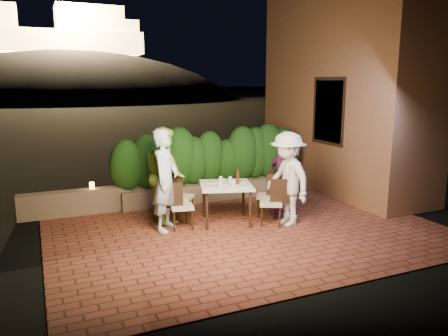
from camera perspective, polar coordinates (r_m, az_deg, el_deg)
ground at (r=8.08m, az=3.25°, el=-8.25°), size 400.00×400.00×0.00m
terrace_floor at (r=8.52m, az=1.72°, el=-7.58°), size 7.00×6.00×0.15m
building_wall at (r=11.28m, az=15.38°, el=9.97°), size 1.60×5.00×5.00m
window_pane at (r=10.42m, az=13.61°, el=7.23°), size 0.08×1.00×1.40m
window_frame at (r=10.42m, az=13.56°, el=7.23°), size 0.06×1.15×1.55m
planter at (r=10.11m, az=-1.63°, el=-2.93°), size 4.20×0.55×0.40m
hedge at (r=9.95m, az=-1.66°, el=1.26°), size 4.00×0.70×1.10m
parapet at (r=9.42m, az=-18.84°, el=-4.28°), size 2.20×0.30×0.50m
hill at (r=67.34m, az=-19.00°, el=4.97°), size 52.00×40.00×22.00m
fortress at (r=67.46m, az=-19.82°, el=17.29°), size 26.00×8.00×8.00m
dining_table at (r=8.40m, az=0.28°, el=-4.64°), size 1.21×1.21×0.75m
plate_nw at (r=8.09m, az=-1.46°, el=-2.49°), size 0.20×0.20×0.01m
plate_sw at (r=8.47m, az=-1.62°, el=-1.85°), size 0.21×0.21×0.01m
plate_ne at (r=8.17m, az=2.40°, el=-2.35°), size 0.24×0.24×0.01m
plate_se at (r=8.52m, az=2.01°, el=-1.78°), size 0.24×0.24×0.01m
plate_centre at (r=8.32m, az=0.24°, el=-2.09°), size 0.22×0.22×0.01m
plate_front at (r=8.03m, az=0.89°, el=-2.59°), size 0.22×0.22×0.01m
glass_nw at (r=8.13m, az=-0.49°, el=-2.06°), size 0.06×0.06×0.11m
glass_sw at (r=8.49m, az=-0.44°, el=-1.46°), size 0.07×0.07×0.12m
glass_ne at (r=8.19m, az=1.24°, el=-1.92°), size 0.07×0.07×0.12m
glass_se at (r=8.49m, az=0.82°, el=-1.48°), size 0.06×0.06×0.11m
beer_bottle at (r=8.32m, az=1.82°, el=-1.07°), size 0.06×0.06×0.31m
bowl at (r=8.59m, az=-0.29°, el=-1.58°), size 0.17×0.17×0.04m
chair_left_front at (r=8.07m, az=-5.51°, el=-4.92°), size 0.47×0.47×0.87m
chair_left_back at (r=8.54m, az=-5.71°, el=-3.70°), size 0.62×0.62×0.96m
chair_right_front at (r=8.29m, az=6.13°, el=-4.44°), size 0.55×0.55×0.89m
chair_right_back at (r=8.79m, az=5.68°, el=-3.55°), size 0.56×0.56×0.88m
diner_blue at (r=7.92m, az=-7.68°, el=-1.59°), size 0.77×0.81×1.86m
diner_green at (r=8.48m, az=-7.71°, el=-0.80°), size 0.77×0.95×1.84m
diner_white at (r=8.24m, az=8.28°, el=-1.42°), size 0.75×1.19×1.77m
diner_purple at (r=8.81m, az=7.71°, el=-1.06°), size 0.45×0.97×1.63m
parapet_lamp at (r=9.38m, az=-16.86°, el=-2.22°), size 0.10×0.10×0.14m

